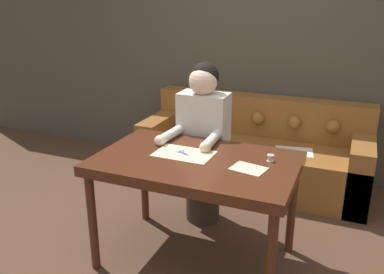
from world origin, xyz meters
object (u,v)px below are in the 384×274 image
(dining_table, at_px, (196,170))
(person, at_px, (203,143))
(scissors, at_px, (184,154))
(couch, at_px, (253,153))
(thread_spool, at_px, (270,158))

(dining_table, height_order, person, person)
(person, xyz_separation_m, scissors, (0.05, -0.50, 0.10))
(dining_table, distance_m, couch, 1.47)
(couch, bearing_deg, person, -103.14)
(scissors, height_order, thread_spool, thread_spool)
(couch, distance_m, scissors, 1.46)
(couch, relative_size, scissors, 10.98)
(thread_spool, bearing_deg, scissors, -170.17)
(person, bearing_deg, scissors, -84.09)
(person, xyz_separation_m, thread_spool, (0.62, -0.40, 0.12))
(person, height_order, thread_spool, person)
(couch, xyz_separation_m, thread_spool, (0.42, -1.28, 0.50))
(dining_table, xyz_separation_m, couch, (0.05, 1.42, -0.39))
(person, relative_size, thread_spool, 29.43)
(person, relative_size, scissors, 6.66)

